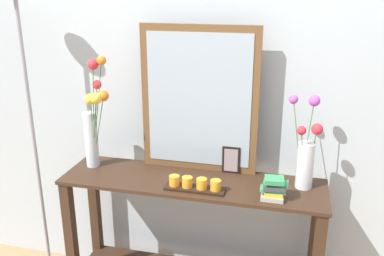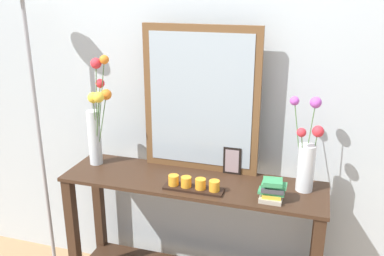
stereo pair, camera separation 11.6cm
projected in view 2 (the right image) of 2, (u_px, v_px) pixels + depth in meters
wall_back at (208, 78)px, 2.44m from camera, size 6.40×0.08×2.70m
console_table at (192, 233)px, 2.43m from camera, size 1.45×0.39×0.84m
mirror_leaning at (201, 100)px, 2.33m from camera, size 0.66×0.03×0.82m
tall_vase_left at (96, 118)px, 2.42m from camera, size 0.17×0.14×0.66m
vase_right at (307, 156)px, 2.15m from camera, size 0.18×0.16×0.49m
candle_tray at (194, 185)px, 2.20m from camera, size 0.32×0.09×0.07m
picture_frame_small at (232, 161)px, 2.37m from camera, size 0.10×0.01×0.16m
book_stack at (272, 191)px, 2.08m from camera, size 0.14×0.10×0.12m
floor_lamp at (33, 87)px, 2.47m from camera, size 0.24×0.24×1.92m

